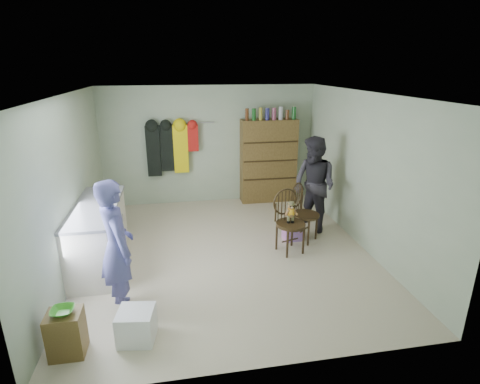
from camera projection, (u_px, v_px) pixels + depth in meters
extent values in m
plane|color=beige|center=(227.00, 252.00, 6.09)|extent=(5.00, 5.00, 0.00)
plane|color=#B0BFA0|center=(210.00, 145.00, 8.01)|extent=(4.50, 0.00, 4.50)
plane|color=#B0BFA0|center=(69.00, 186.00, 5.31)|extent=(0.00, 5.00, 5.00)
plane|color=#B0BFA0|center=(364.00, 171.00, 6.05)|extent=(0.00, 5.00, 5.00)
plane|color=white|center=(225.00, 94.00, 5.28)|extent=(5.00, 5.00, 0.00)
cube|color=silver|center=(98.00, 236.00, 5.62)|extent=(0.60, 1.80, 0.90)
cube|color=slate|center=(94.00, 207.00, 5.47)|extent=(0.64, 1.86, 0.04)
cylinder|color=#99999E|center=(115.00, 242.00, 5.22)|extent=(0.02, 0.02, 0.14)
cylinder|color=#99999E|center=(123.00, 218.00, 6.06)|extent=(0.02, 0.02, 0.14)
cube|color=brown|center=(66.00, 334.00, 3.87)|extent=(0.35, 0.30, 0.50)
imported|color=green|center=(62.00, 311.00, 3.78)|extent=(0.23, 0.23, 0.06)
cube|color=white|center=(137.00, 325.00, 4.10)|extent=(0.43, 0.42, 0.36)
cylinder|color=#392914|center=(291.00, 224.00, 5.95)|extent=(0.57, 0.57, 0.05)
cylinder|color=#392914|center=(287.00, 245.00, 5.83)|extent=(0.04, 0.04, 0.46)
cylinder|color=#392914|center=(303.00, 241.00, 5.96)|extent=(0.04, 0.04, 0.46)
cylinder|color=#392914|center=(277.00, 237.00, 6.10)|extent=(0.04, 0.04, 0.46)
cylinder|color=#392914|center=(292.00, 233.00, 6.23)|extent=(0.04, 0.04, 0.46)
torus|color=#392914|center=(285.00, 202.00, 6.00)|extent=(0.43, 0.16, 0.45)
cylinder|color=#392914|center=(275.00, 213.00, 5.96)|extent=(0.03, 0.03, 0.30)
cylinder|color=#392914|center=(294.00, 209.00, 6.11)|extent=(0.03, 0.03, 0.30)
cylinder|color=yellow|center=(291.00, 212.00, 5.90)|extent=(0.11, 0.11, 0.10)
cylinder|color=#475128|center=(291.00, 218.00, 5.93)|extent=(0.07, 0.07, 0.16)
sphere|color=#9E7042|center=(291.00, 206.00, 5.87)|extent=(0.10, 0.10, 0.10)
cylinder|color=#475128|center=(291.00, 203.00, 5.85)|extent=(0.09, 0.09, 0.03)
cube|color=black|center=(292.00, 206.00, 5.82)|extent=(0.07, 0.01, 0.02)
cylinder|color=#392914|center=(305.00, 215.00, 6.36)|extent=(0.63, 0.63, 0.04)
cylinder|color=#392914|center=(308.00, 233.00, 6.24)|extent=(0.04, 0.04, 0.45)
cylinder|color=#392914|center=(316.00, 227.00, 6.47)|extent=(0.04, 0.04, 0.45)
cylinder|color=#392914|center=(292.00, 229.00, 6.41)|extent=(0.04, 0.04, 0.45)
cylinder|color=#392914|center=(300.00, 223.00, 6.64)|extent=(0.04, 0.04, 0.45)
torus|color=#392914|center=(297.00, 195.00, 6.35)|extent=(0.33, 0.32, 0.43)
cylinder|color=#392914|center=(292.00, 206.00, 6.26)|extent=(0.03, 0.03, 0.30)
cylinder|color=#392914|center=(302.00, 200.00, 6.53)|extent=(0.03, 0.03, 0.30)
cube|color=pink|center=(293.00, 230.00, 6.48)|extent=(0.33, 0.26, 0.34)
imported|color=#525297|center=(117.00, 247.00, 4.42)|extent=(0.61, 0.72, 1.68)
imported|color=#2D2B33|center=(314.00, 185.00, 6.64)|extent=(0.97, 1.05, 1.72)
cube|color=brown|center=(268.00, 161.00, 8.15)|extent=(1.20, 0.38, 1.80)
cube|color=#392914|center=(270.00, 179.00, 8.08)|extent=(1.16, 0.02, 0.03)
cube|color=#392914|center=(271.00, 161.00, 7.95)|extent=(1.16, 0.02, 0.03)
cube|color=#392914|center=(271.00, 142.00, 7.82)|extent=(1.16, 0.02, 0.03)
cylinder|color=#592D14|center=(247.00, 115.00, 7.64)|extent=(0.07, 0.07, 0.25)
cylinder|color=#19591E|center=(254.00, 114.00, 7.66)|extent=(0.08, 0.08, 0.24)
cylinder|color=#A59933|center=(261.00, 114.00, 7.69)|extent=(0.07, 0.07, 0.26)
cylinder|color=navy|center=(267.00, 114.00, 7.71)|extent=(0.09, 0.09, 0.25)
cylinder|color=#8C3F59|center=(274.00, 114.00, 7.73)|extent=(0.09, 0.09, 0.25)
cylinder|color=#B2B2B7|center=(281.00, 113.00, 7.75)|extent=(0.09, 0.09, 0.27)
cylinder|color=#592D14|center=(287.00, 115.00, 7.79)|extent=(0.07, 0.07, 0.20)
cylinder|color=#19591E|center=(294.00, 113.00, 7.80)|extent=(0.09, 0.09, 0.26)
cylinder|color=#99999E|center=(190.00, 123.00, 7.73)|extent=(1.00, 0.02, 0.02)
cube|color=black|center=(154.00, 151.00, 7.72)|extent=(0.28, 0.10, 1.05)
cube|color=black|center=(167.00, 148.00, 7.75)|extent=(0.26, 0.10, 0.95)
cube|color=yellow|center=(181.00, 149.00, 7.81)|extent=(0.30, 0.10, 1.00)
cube|color=red|center=(193.00, 138.00, 7.78)|extent=(0.22, 0.10, 0.55)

